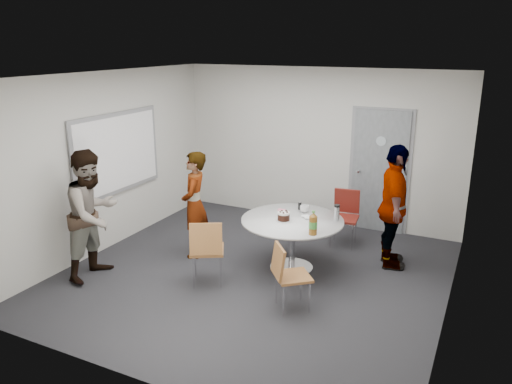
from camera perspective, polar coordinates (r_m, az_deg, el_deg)
The scene contains 15 objects.
floor at distance 7.02m, azimuth -0.17°, elevation -9.43°, with size 5.00×5.00×0.00m, color #242428.
ceiling at distance 6.31m, azimuth -0.20°, elevation 13.13°, with size 5.00×5.00×0.00m, color silver.
wall_back at distance 8.79m, azimuth 7.07°, elevation 5.19°, with size 5.00×5.00×0.00m, color beige.
wall_left at distance 7.93m, azimuth -16.64°, elevation 3.33°, with size 5.00×5.00×0.00m, color beige.
wall_right at distance 5.92m, azimuth 22.08°, elevation -1.72°, with size 5.00×5.00×0.00m, color beige.
wall_front at distance 4.56m, azimuth -14.31°, elevation -6.46°, with size 5.00×5.00×0.00m, color beige.
door at distance 8.56m, azimuth 13.92°, elevation 2.28°, with size 1.02×0.17×2.12m.
whiteboard at distance 8.03m, azimuth -15.54°, elevation 4.31°, with size 0.04×1.90×1.25m.
table at distance 6.96m, azimuth 4.35°, elevation -3.93°, with size 1.42×1.42×1.06m.
chair_near_left at distance 6.54m, azimuth -5.67°, elevation -6.19°, with size 0.60×0.62×0.91m.
chair_near_right at distance 5.99m, azimuth 3.51°, elevation -9.01°, with size 0.57×0.57×0.83m.
chair_far at distance 7.99m, azimuth 10.17°, elevation -2.21°, with size 0.46×0.50×0.88m.
person_main at distance 7.42m, azimuth -7.03°, elevation -1.44°, with size 0.58×0.38×1.59m, color #A5C6EA.
person_left at distance 7.03m, azimuth -18.15°, elevation -2.45°, with size 0.86×0.67×1.77m, color white.
person_right at distance 7.22m, azimuth 15.43°, elevation -1.69°, with size 1.04×0.43×1.78m, color black.
Camera 1 is at (2.78, -5.65, 3.12)m, focal length 35.00 mm.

